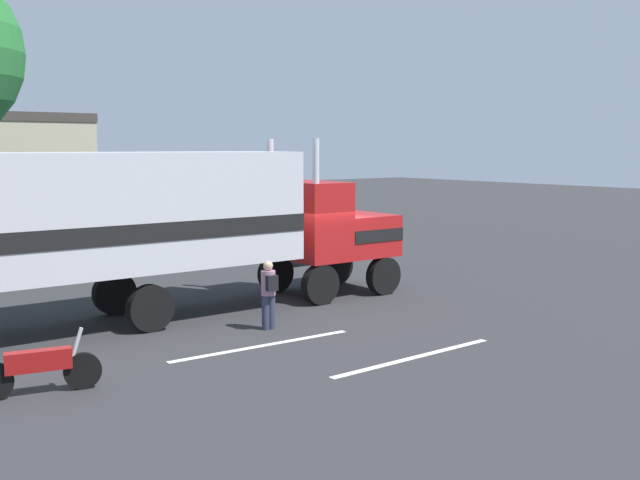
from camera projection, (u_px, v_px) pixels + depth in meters
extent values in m
plane|color=#2D2D30|center=(318.00, 297.00, 21.23)|extent=(120.00, 120.00, 0.00)
cube|color=silver|center=(263.00, 346.00, 15.95)|extent=(4.40, 0.33, 0.01)
cube|color=silver|center=(415.00, 357.00, 15.07)|extent=(4.40, 0.25, 0.01)
cube|color=#B21919|center=(352.00, 234.00, 22.04)|extent=(1.82, 2.51, 1.20)
cube|color=#B21919|center=(308.00, 220.00, 21.02)|extent=(1.42, 2.51, 2.20)
cube|color=silver|center=(375.00, 232.00, 22.60)|extent=(0.09, 2.10, 1.08)
cube|color=black|center=(352.00, 232.00, 22.03)|extent=(1.82, 2.55, 0.36)
cylinder|color=silver|center=(271.00, 198.00, 21.49)|extent=(0.18, 0.18, 3.40)
cylinder|color=silver|center=(316.00, 202.00, 19.75)|extent=(0.18, 0.18, 3.40)
cube|color=silver|center=(88.00, 213.00, 17.17)|extent=(10.52, 2.67, 2.80)
cube|color=black|center=(88.00, 231.00, 17.22)|extent=(10.52, 2.71, 0.44)
cylinder|color=silver|center=(294.00, 257.00, 22.46)|extent=(1.30, 0.65, 0.64)
cylinder|color=black|center=(337.00, 266.00, 23.23)|extent=(1.10, 0.31, 1.10)
cylinder|color=black|center=(383.00, 276.00, 21.49)|extent=(1.10, 0.31, 1.10)
cylinder|color=black|center=(276.00, 274.00, 21.86)|extent=(1.10, 0.31, 1.10)
cylinder|color=black|center=(320.00, 284.00, 20.12)|extent=(1.10, 0.31, 1.10)
cylinder|color=black|center=(114.00, 293.00, 18.91)|extent=(1.10, 0.31, 1.10)
cylinder|color=black|center=(150.00, 308.00, 17.17)|extent=(1.10, 0.31, 1.10)
cylinder|color=#2D3347|center=(266.00, 313.00, 17.34)|extent=(0.18, 0.18, 0.82)
cylinder|color=#2D3347|center=(271.00, 312.00, 17.41)|extent=(0.18, 0.18, 0.82)
cylinder|color=#A5728C|center=(268.00, 283.00, 17.29)|extent=(0.34, 0.34, 0.58)
sphere|color=tan|center=(268.00, 266.00, 17.24)|extent=(0.23, 0.23, 0.23)
cube|color=black|center=(272.00, 283.00, 17.11)|extent=(0.28, 0.19, 0.36)
cube|color=#1E5999|center=(173.00, 197.00, 34.38)|extent=(11.19, 3.58, 2.90)
cube|color=black|center=(173.00, 185.00, 34.31)|extent=(10.54, 3.56, 0.90)
cylinder|color=black|center=(231.00, 220.00, 38.14)|extent=(1.02, 0.37, 1.00)
cylinder|color=black|center=(258.00, 224.00, 36.50)|extent=(1.02, 0.37, 1.00)
cylinder|color=black|center=(89.00, 232.00, 32.88)|extent=(1.02, 0.37, 1.00)
cylinder|color=black|center=(113.00, 237.00, 31.25)|extent=(1.02, 0.37, 1.00)
cylinder|color=black|center=(83.00, 371.00, 13.09)|extent=(0.67, 0.24, 0.66)
cube|color=maroon|center=(38.00, 360.00, 12.75)|extent=(1.13, 0.47, 0.36)
cylinder|color=silver|center=(76.00, 347.00, 12.99)|extent=(0.29, 0.13, 0.69)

